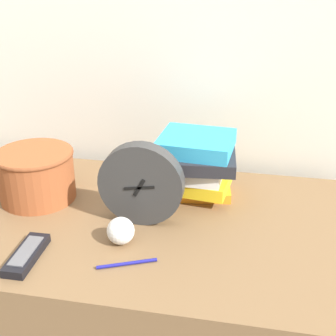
# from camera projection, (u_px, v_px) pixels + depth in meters

# --- Properties ---
(wall_back) EXTENTS (6.00, 0.04, 2.40)m
(wall_back) POSITION_uv_depth(u_px,v_px,m) (146.00, 13.00, 1.39)
(wall_back) COLOR silver
(wall_back) RESTS_ON ground_plane
(desk) EXTENTS (1.26, 0.66, 0.74)m
(desk) POSITION_uv_depth(u_px,v_px,m) (120.00, 322.00, 1.39)
(desk) COLOR brown
(desk) RESTS_ON ground_plane
(desk_clock) EXTENTS (0.22, 0.04, 0.22)m
(desk_clock) POSITION_uv_depth(u_px,v_px,m) (141.00, 184.00, 1.16)
(desk_clock) COLOR #333333
(desk_clock) RESTS_ON desk
(book_stack) EXTENTS (0.26, 0.20, 0.18)m
(book_stack) POSITION_uv_depth(u_px,v_px,m) (193.00, 165.00, 1.29)
(book_stack) COLOR orange
(book_stack) RESTS_ON desk
(basket) EXTENTS (0.22, 0.22, 0.14)m
(basket) POSITION_uv_depth(u_px,v_px,m) (36.00, 173.00, 1.29)
(basket) COLOR #994C28
(basket) RESTS_ON desk
(tv_remote) EXTENTS (0.05, 0.15, 0.02)m
(tv_remote) POSITION_uv_depth(u_px,v_px,m) (27.00, 255.00, 1.06)
(tv_remote) COLOR black
(tv_remote) RESTS_ON desk
(crumpled_paper_ball) EXTENTS (0.07, 0.07, 0.07)m
(crumpled_paper_ball) POSITION_uv_depth(u_px,v_px,m) (121.00, 231.00, 1.11)
(crumpled_paper_ball) COLOR white
(crumpled_paper_ball) RESTS_ON desk
(pen) EXTENTS (0.13, 0.06, 0.01)m
(pen) POSITION_uv_depth(u_px,v_px,m) (127.00, 264.00, 1.04)
(pen) COLOR navy
(pen) RESTS_ON desk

